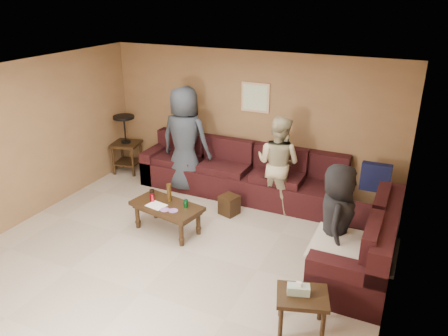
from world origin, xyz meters
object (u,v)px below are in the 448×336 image
at_px(waste_bin, 229,205).
at_px(person_right, 336,220).
at_px(person_left, 185,140).
at_px(person_middle, 278,163).
at_px(side_table_right, 302,299).
at_px(end_table_left, 126,143).
at_px(sectional_sofa, 273,198).
at_px(coffee_table, 167,208).

height_order(waste_bin, person_right, person_right).
distance_m(person_left, person_middle, 1.76).
bearing_deg(person_left, side_table_right, 136.99).
height_order(side_table_right, person_middle, person_middle).
xyz_separation_m(side_table_right, waste_bin, (-1.79, 2.07, -0.23)).
bearing_deg(end_table_left, sectional_sofa, -9.18).
bearing_deg(person_middle, side_table_right, 124.36).
height_order(sectional_sofa, end_table_left, end_table_left).
bearing_deg(side_table_right, coffee_table, 154.08).
distance_m(sectional_sofa, side_table_right, 2.58).
relative_size(sectional_sofa, waste_bin, 14.27).
bearing_deg(person_right, person_left, 56.99).
distance_m(sectional_sofa, end_table_left, 3.33).
xyz_separation_m(end_table_left, person_left, (1.49, -0.21, 0.35)).
xyz_separation_m(coffee_table, person_middle, (1.26, 1.46, 0.42)).
bearing_deg(person_left, waste_bin, 152.56).
height_order(end_table_left, person_middle, person_middle).
relative_size(end_table_left, person_middle, 0.73).
bearing_deg(coffee_table, side_table_right, -25.92).
height_order(sectional_sofa, person_middle, person_middle).
bearing_deg(end_table_left, person_middle, -3.69).
distance_m(side_table_right, waste_bin, 2.75).
bearing_deg(side_table_right, person_right, 85.97).
relative_size(end_table_left, person_left, 0.61).
height_order(sectional_sofa, person_right, person_right).
bearing_deg(waste_bin, sectional_sofa, 20.12).
relative_size(coffee_table, side_table_right, 1.78).
bearing_deg(coffee_table, sectional_sofa, 41.16).
distance_m(end_table_left, waste_bin, 2.76).
distance_m(sectional_sofa, person_left, 1.93).
relative_size(side_table_right, waste_bin, 2.02).
bearing_deg(waste_bin, person_left, 153.44).
bearing_deg(person_left, person_middle, 179.15).
height_order(waste_bin, person_left, person_left).
distance_m(side_table_right, person_left, 3.97).
distance_m(waste_bin, person_middle, 1.06).
xyz_separation_m(sectional_sofa, side_table_right, (1.12, -2.32, 0.07)).
xyz_separation_m(sectional_sofa, waste_bin, (-0.66, -0.24, -0.16)).
xyz_separation_m(coffee_table, end_table_left, (-1.98, 1.67, 0.23)).
relative_size(waste_bin, person_right, 0.22).
bearing_deg(waste_bin, end_table_left, 163.52).
relative_size(sectional_sofa, coffee_table, 3.97).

